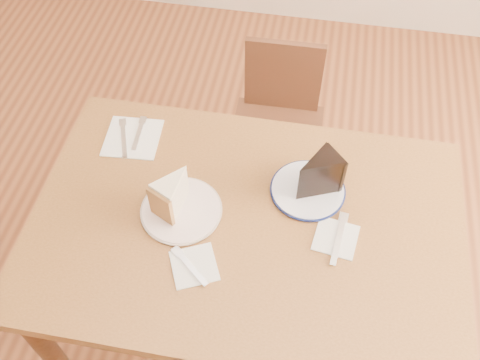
{
  "coord_description": "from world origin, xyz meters",
  "views": [
    {
      "loc": [
        0.13,
        -0.79,
        2.0
      ],
      "look_at": [
        -0.04,
        0.11,
        0.8
      ],
      "focal_mm": 40.0,
      "sensor_mm": 36.0,
      "label": 1
    }
  ],
  "objects_px": {
    "carrot_cake": "(175,193)",
    "chair_far": "(278,124)",
    "table": "(246,241)",
    "plate_cream": "(181,210)",
    "plate_navy": "(308,190)",
    "chocolate_cake": "(315,178)"
  },
  "relations": [
    {
      "from": "table",
      "to": "chocolate_cake",
      "type": "distance_m",
      "value": 0.28
    },
    {
      "from": "plate_navy",
      "to": "chocolate_cake",
      "type": "xyz_separation_m",
      "value": [
        0.01,
        -0.0,
        0.07
      ]
    },
    {
      "from": "chair_far",
      "to": "plate_navy",
      "type": "distance_m",
      "value": 0.68
    },
    {
      "from": "plate_navy",
      "to": "carrot_cake",
      "type": "height_order",
      "value": "carrot_cake"
    },
    {
      "from": "carrot_cake",
      "to": "chocolate_cake",
      "type": "distance_m",
      "value": 0.39
    },
    {
      "from": "table",
      "to": "plate_cream",
      "type": "xyz_separation_m",
      "value": [
        -0.19,
        0.0,
        0.1
      ]
    },
    {
      "from": "plate_navy",
      "to": "carrot_cake",
      "type": "distance_m",
      "value": 0.38
    },
    {
      "from": "table",
      "to": "plate_navy",
      "type": "bearing_deg",
      "value": 41.27
    },
    {
      "from": "table",
      "to": "plate_navy",
      "type": "height_order",
      "value": "plate_navy"
    },
    {
      "from": "chair_far",
      "to": "chocolate_cake",
      "type": "relative_size",
      "value": 6.06
    },
    {
      "from": "carrot_cake",
      "to": "chair_far",
      "type": "bearing_deg",
      "value": 99.52
    },
    {
      "from": "chocolate_cake",
      "to": "table",
      "type": "bearing_deg",
      "value": 86.06
    },
    {
      "from": "carrot_cake",
      "to": "chocolate_cake",
      "type": "xyz_separation_m",
      "value": [
        0.37,
        0.11,
        0.01
      ]
    },
    {
      "from": "table",
      "to": "chair_far",
      "type": "bearing_deg",
      "value": 89.08
    },
    {
      "from": "table",
      "to": "carrot_cake",
      "type": "relative_size",
      "value": 11.07
    },
    {
      "from": "plate_navy",
      "to": "carrot_cake",
      "type": "bearing_deg",
      "value": -161.86
    },
    {
      "from": "plate_cream",
      "to": "carrot_cake",
      "type": "height_order",
      "value": "carrot_cake"
    },
    {
      "from": "plate_navy",
      "to": "chocolate_cake",
      "type": "distance_m",
      "value": 0.07
    },
    {
      "from": "chair_far",
      "to": "carrot_cake",
      "type": "bearing_deg",
      "value": 71.78
    },
    {
      "from": "plate_cream",
      "to": "plate_navy",
      "type": "relative_size",
      "value": 1.06
    },
    {
      "from": "table",
      "to": "chocolate_cake",
      "type": "relative_size",
      "value": 9.97
    },
    {
      "from": "plate_navy",
      "to": "chair_far",
      "type": "bearing_deg",
      "value": 104.31
    }
  ]
}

